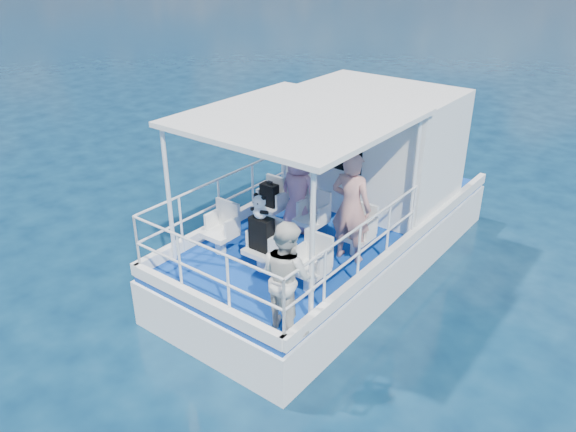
% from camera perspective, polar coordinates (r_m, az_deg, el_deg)
% --- Properties ---
extents(ground, '(2000.00, 2000.00, 0.00)m').
position_cam_1_polar(ground, '(10.06, 1.56, -7.19)').
color(ground, '#072039').
rests_on(ground, ground).
extents(hull, '(3.00, 7.00, 1.60)m').
position_cam_1_polar(hull, '(10.76, 4.71, -4.83)').
color(hull, white).
rests_on(hull, ground).
extents(deck, '(2.90, 6.90, 0.10)m').
position_cam_1_polar(deck, '(10.34, 4.88, -0.80)').
color(deck, navy).
rests_on(deck, hull).
extents(cabin, '(2.85, 2.00, 2.20)m').
position_cam_1_polar(cabin, '(10.93, 8.86, 7.06)').
color(cabin, white).
rests_on(cabin, deck).
extents(canopy, '(3.00, 3.20, 0.08)m').
position_cam_1_polar(canopy, '(8.57, 1.01, 9.97)').
color(canopy, white).
rests_on(canopy, cabin).
extents(canopy_posts, '(2.77, 2.97, 2.20)m').
position_cam_1_polar(canopy_posts, '(8.92, 0.76, 2.86)').
color(canopy_posts, white).
rests_on(canopy_posts, deck).
extents(railings, '(2.84, 3.59, 1.00)m').
position_cam_1_polar(railings, '(8.95, -0.51, -1.33)').
color(railings, white).
rests_on(railings, deck).
extents(seat_port_fwd, '(0.48, 0.46, 0.38)m').
position_cam_1_polar(seat_port_fwd, '(10.13, -1.82, 0.18)').
color(seat_port_fwd, white).
rests_on(seat_port_fwd, deck).
extents(seat_center_fwd, '(0.48, 0.46, 0.38)m').
position_cam_1_polar(seat_center_fwd, '(9.64, 2.34, -1.26)').
color(seat_center_fwd, white).
rests_on(seat_center_fwd, deck).
extents(seat_stbd_fwd, '(0.48, 0.46, 0.38)m').
position_cam_1_polar(seat_stbd_fwd, '(9.22, 6.90, -2.83)').
color(seat_stbd_fwd, white).
rests_on(seat_stbd_fwd, deck).
extents(seat_port_aft, '(0.48, 0.46, 0.38)m').
position_cam_1_polar(seat_port_aft, '(9.27, -6.90, -2.64)').
color(seat_port_aft, white).
rests_on(seat_port_aft, deck).
extents(seat_center_aft, '(0.48, 0.46, 0.38)m').
position_cam_1_polar(seat_center_aft, '(8.74, -2.62, -4.39)').
color(seat_center_aft, white).
rests_on(seat_center_aft, deck).
extents(seat_stbd_aft, '(0.48, 0.46, 0.38)m').
position_cam_1_polar(seat_stbd_aft, '(8.27, 2.20, -6.34)').
color(seat_stbd_aft, white).
rests_on(seat_stbd_aft, deck).
extents(passenger_port_fwd, '(0.55, 0.40, 1.46)m').
position_cam_1_polar(passenger_port_fwd, '(9.69, 1.03, 2.46)').
color(passenger_port_fwd, '#CB839E').
rests_on(passenger_port_fwd, deck).
extents(passenger_stbd_fwd, '(0.71, 0.51, 1.81)m').
position_cam_1_polar(passenger_stbd_fwd, '(8.77, 6.41, 0.86)').
color(passenger_stbd_fwd, tan).
rests_on(passenger_stbd_fwd, deck).
extents(passenger_stbd_aft, '(0.86, 0.74, 1.55)m').
position_cam_1_polar(passenger_stbd_aft, '(7.22, -0.15, -6.15)').
color(passenger_stbd_aft, silver).
rests_on(passenger_stbd_aft, deck).
extents(backpack_port, '(0.31, 0.17, 0.41)m').
position_cam_1_polar(backpack_port, '(9.94, -1.90, 2.16)').
color(backpack_port, black).
rests_on(backpack_port, seat_port_fwd).
extents(backpack_center, '(0.36, 0.20, 0.54)m').
position_cam_1_polar(backpack_center, '(8.50, -2.70, -1.79)').
color(backpack_center, black).
rests_on(backpack_center, seat_center_aft).
extents(compact_camera, '(0.09, 0.06, 0.06)m').
position_cam_1_polar(compact_camera, '(9.84, -1.87, 3.38)').
color(compact_camera, black).
rests_on(compact_camera, backpack_port).
extents(panda, '(0.25, 0.21, 0.39)m').
position_cam_1_polar(panda, '(8.29, -2.86, 0.99)').
color(panda, white).
rests_on(panda, backpack_center).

